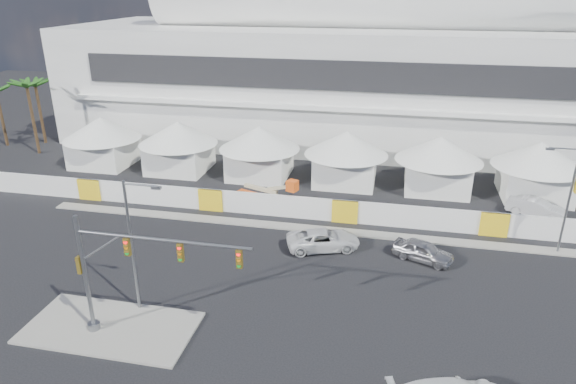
% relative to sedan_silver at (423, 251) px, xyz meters
% --- Properties ---
extents(ground, '(160.00, 160.00, 0.00)m').
position_rel_sedan_silver_xyz_m(ground, '(-12.33, -9.21, -0.76)').
color(ground, black).
rests_on(ground, ground).
extents(median_island, '(10.00, 5.00, 0.15)m').
position_rel_sedan_silver_xyz_m(median_island, '(-18.33, -12.21, -0.68)').
color(median_island, gray).
rests_on(median_island, ground).
extents(far_curb, '(80.00, 1.20, 0.12)m').
position_rel_sedan_silver_xyz_m(far_curb, '(7.67, 3.29, -0.70)').
color(far_curb, gray).
rests_on(far_curb, ground).
extents(stadium, '(80.00, 24.80, 21.98)m').
position_rel_sedan_silver_xyz_m(stadium, '(-3.62, 32.29, 8.69)').
color(stadium, silver).
rests_on(stadium, ground).
extents(tent_row, '(53.40, 8.40, 5.40)m').
position_rel_sedan_silver_xyz_m(tent_row, '(-11.83, 14.79, 2.39)').
color(tent_row, white).
rests_on(tent_row, ground).
extents(hoarding_fence, '(70.00, 0.25, 2.00)m').
position_rel_sedan_silver_xyz_m(hoarding_fence, '(-6.33, 5.29, 0.24)').
color(hoarding_fence, white).
rests_on(hoarding_fence, ground).
extents(palm_cluster, '(10.60, 10.60, 8.55)m').
position_rel_sedan_silver_xyz_m(palm_cluster, '(-45.79, 20.29, 6.13)').
color(palm_cluster, '#47331E').
rests_on(palm_cluster, ground).
extents(sedan_silver, '(3.33, 4.78, 1.51)m').
position_rel_sedan_silver_xyz_m(sedan_silver, '(0.00, 0.00, 0.00)').
color(sedan_silver, '#9B9BA0').
rests_on(sedan_silver, ground).
extents(pickup_curb, '(4.33, 6.13, 1.55)m').
position_rel_sedan_silver_xyz_m(pickup_curb, '(-7.44, 0.23, 0.02)').
color(pickup_curb, silver).
rests_on(pickup_curb, ground).
extents(lot_car_a, '(3.31, 5.05, 1.57)m').
position_rel_sedan_silver_xyz_m(lot_car_a, '(9.90, 10.04, 0.03)').
color(lot_car_a, silver).
rests_on(lot_car_a, ground).
extents(traffic_mast, '(10.19, 0.71, 7.32)m').
position_rel_sedan_silver_xyz_m(traffic_mast, '(-16.99, -12.58, 3.49)').
color(traffic_mast, gray).
rests_on(traffic_mast, median_island).
extents(streetlight_median, '(2.35, 0.24, 8.51)m').
position_rel_sedan_silver_xyz_m(streetlight_median, '(-17.35, -10.01, 4.28)').
color(streetlight_median, slate).
rests_on(streetlight_median, median_island).
extents(streetlight_curb, '(2.48, 0.56, 8.39)m').
position_rel_sedan_silver_xyz_m(streetlight_curb, '(9.90, 3.29, 4.12)').
color(streetlight_curb, slate).
rests_on(streetlight_curb, ground).
extents(boom_lift, '(6.87, 2.61, 3.36)m').
position_rel_sedan_silver_xyz_m(boom_lift, '(-14.49, 7.10, 0.15)').
color(boom_lift, '#F85B17').
rests_on(boom_lift, ground).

